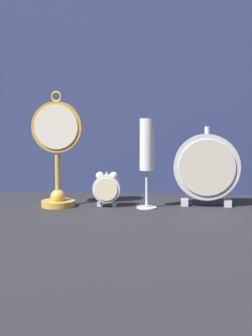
{
  "coord_description": "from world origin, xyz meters",
  "views": [
    {
      "loc": [
        0.13,
        -1.14,
        0.24
      ],
      "look_at": [
        0.0,
        0.08,
        0.11
      ],
      "focal_mm": 50.0,
      "sensor_mm": 36.0,
      "label": 1
    }
  ],
  "objects_px": {
    "mantel_clock_silver": "(207,168)",
    "champagne_flute": "(147,151)",
    "pocket_watch_on_stand": "(57,154)",
    "alarm_clock_twin_bell": "(107,187)"
  },
  "relations": [
    {
      "from": "pocket_watch_on_stand",
      "to": "alarm_clock_twin_bell",
      "type": "bearing_deg",
      "value": 4.68
    },
    {
      "from": "alarm_clock_twin_bell",
      "to": "champagne_flute",
      "type": "xyz_separation_m",
      "value": [
        0.11,
        -0.01,
        0.1
      ]
    },
    {
      "from": "mantel_clock_silver",
      "to": "champagne_flute",
      "type": "height_order",
      "value": "champagne_flute"
    },
    {
      "from": "alarm_clock_twin_bell",
      "to": "mantel_clock_silver",
      "type": "height_order",
      "value": "mantel_clock_silver"
    },
    {
      "from": "alarm_clock_twin_bell",
      "to": "mantel_clock_silver",
      "type": "xyz_separation_m",
      "value": [
        0.27,
        0.04,
        0.05
      ]
    },
    {
      "from": "alarm_clock_twin_bell",
      "to": "mantel_clock_silver",
      "type": "relative_size",
      "value": 0.44
    },
    {
      "from": "pocket_watch_on_stand",
      "to": "alarm_clock_twin_bell",
      "type": "distance_m",
      "value": 0.16
    },
    {
      "from": "pocket_watch_on_stand",
      "to": "champagne_flute",
      "type": "xyz_separation_m",
      "value": [
        0.24,
        0.0,
        0.01
      ]
    },
    {
      "from": "mantel_clock_silver",
      "to": "champagne_flute",
      "type": "relative_size",
      "value": 0.91
    },
    {
      "from": "pocket_watch_on_stand",
      "to": "champagne_flute",
      "type": "distance_m",
      "value": 0.24
    }
  ]
}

